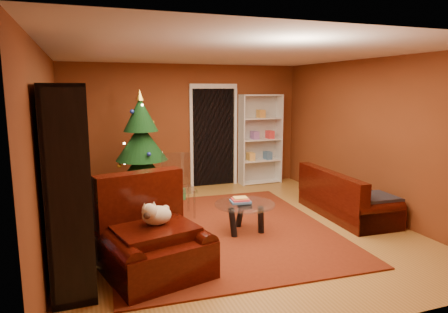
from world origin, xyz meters
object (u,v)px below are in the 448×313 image
object	(u,v)px
media_unit	(68,172)
acrylic_chair	(179,189)
christmas_tree	(142,151)
gift_box_red	(158,188)
dog	(157,215)
armchair	(155,236)
sofa	(347,193)
gift_box_green	(177,194)
gift_box_teal	(104,205)
rug	(220,230)
coffee_table	(245,218)
white_bookshelf	(260,140)

from	to	relation	value
media_unit	acrylic_chair	bearing A→B (deg)	29.16
christmas_tree	gift_box_red	size ratio (longest dim) A/B	9.61
gift_box_red	dog	world-z (taller)	dog
armchair	sofa	bearing A→B (deg)	2.88
gift_box_green	sofa	world-z (taller)	sofa
media_unit	christmas_tree	xyz separation A→B (m)	(1.17, 1.77, -0.06)
gift_box_green	armchair	size ratio (longest dim) A/B	0.21
gift_box_teal	media_unit	bearing A→B (deg)	-106.38
rug	dog	world-z (taller)	dog
rug	armchair	size ratio (longest dim) A/B	3.19
rug	coffee_table	xyz separation A→B (m)	(0.31, -0.22, 0.22)
media_unit	armchair	bearing A→B (deg)	-47.34
gift_box_teal	sofa	bearing A→B (deg)	-21.90
gift_box_red	white_bookshelf	xyz separation A→B (m)	(2.33, 0.11, 0.88)
media_unit	gift_box_green	world-z (taller)	media_unit
armchair	dog	world-z (taller)	armchair
media_unit	acrylic_chair	distance (m)	2.00
gift_box_teal	armchair	bearing A→B (deg)	-80.73
media_unit	coffee_table	bearing A→B (deg)	-3.04
armchair	dog	bearing A→B (deg)	45.00
media_unit	sofa	xyz separation A→B (m)	(4.29, 0.12, -0.69)
sofa	media_unit	bearing A→B (deg)	94.33
coffee_table	armchair	bearing A→B (deg)	-149.27
gift_box_red	acrylic_chair	world-z (taller)	acrylic_chair
gift_box_green	acrylic_chair	size ratio (longest dim) A/B	0.26
gift_box_teal	white_bookshelf	xyz separation A→B (m)	(3.43, 1.09, 0.84)
rug	dog	xyz separation A→B (m)	(-1.12, -1.03, 0.67)
white_bookshelf	coffee_table	size ratio (longest dim) A/B	2.29
gift_box_teal	dog	distance (m)	2.62
armchair	christmas_tree	bearing A→B (deg)	70.12
armchair	gift_box_red	bearing A→B (deg)	64.85
gift_box_green	sofa	bearing A→B (deg)	-36.57
gift_box_red	dog	bearing A→B (deg)	-100.39
media_unit	gift_box_red	bearing A→B (deg)	57.41
christmas_tree	dog	size ratio (longest dim) A/B	5.26
white_bookshelf	armchair	xyz separation A→B (m)	(-3.01, -3.67, -0.53)
rug	gift_box_teal	world-z (taller)	gift_box_teal
rug	coffee_table	distance (m)	0.44
acrylic_chair	gift_box_green	bearing A→B (deg)	80.29
gift_box_teal	gift_box_green	bearing A→B (deg)	12.68
gift_box_teal	white_bookshelf	world-z (taller)	white_bookshelf
gift_box_green	gift_box_teal	bearing A→B (deg)	-167.32
sofa	rug	bearing A→B (deg)	91.68
gift_box_green	white_bookshelf	world-z (taller)	white_bookshelf
coffee_table	acrylic_chair	size ratio (longest dim) A/B	0.93
media_unit	sofa	world-z (taller)	media_unit
christmas_tree	gift_box_teal	xyz separation A→B (m)	(-0.68, -0.12, -0.88)
gift_box_teal	coffee_table	bearing A→B (deg)	-42.27
coffee_table	acrylic_chair	distance (m)	1.29
gift_box_red	acrylic_chair	xyz separation A→B (m)	(0.06, -1.66, 0.36)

